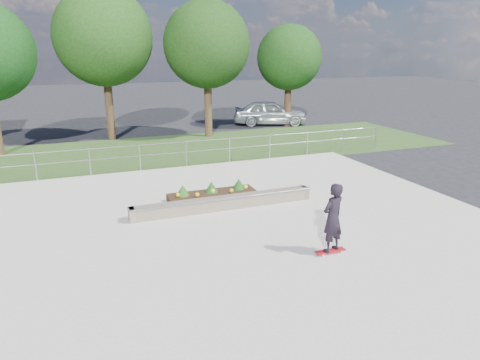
% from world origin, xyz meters
% --- Properties ---
extents(ground, '(120.00, 120.00, 0.00)m').
position_xyz_m(ground, '(0.00, 0.00, 0.00)').
color(ground, black).
rests_on(ground, ground).
extents(grass_verge, '(30.00, 8.00, 0.02)m').
position_xyz_m(grass_verge, '(0.00, 11.00, 0.01)').
color(grass_verge, '#28431B').
rests_on(grass_verge, ground).
extents(concrete_slab, '(15.00, 15.00, 0.06)m').
position_xyz_m(concrete_slab, '(0.00, 0.00, 0.03)').
color(concrete_slab, '#AFA89B').
rests_on(concrete_slab, ground).
extents(fence, '(20.06, 0.06, 1.20)m').
position_xyz_m(fence, '(0.00, 7.50, 0.77)').
color(fence, gray).
rests_on(fence, ground).
extents(tree_mid_left, '(5.25, 5.25, 8.25)m').
position_xyz_m(tree_mid_left, '(-2.50, 15.00, 5.61)').
color(tree_mid_left, '#301F13').
rests_on(tree_mid_left, ground).
extents(tree_mid_right, '(4.90, 4.90, 7.70)m').
position_xyz_m(tree_mid_right, '(3.00, 14.00, 5.23)').
color(tree_mid_right, '#352415').
rests_on(tree_mid_right, ground).
extents(tree_far_right, '(4.20, 4.20, 6.60)m').
position_xyz_m(tree_far_right, '(9.00, 15.50, 4.48)').
color(tree_far_right, '#311F13').
rests_on(tree_far_right, ground).
extents(grind_ledge, '(6.00, 0.44, 0.43)m').
position_xyz_m(grind_ledge, '(-0.18, 1.90, 0.26)').
color(grind_ledge, brown).
rests_on(grind_ledge, concrete_slab).
extents(planter_bed, '(3.00, 1.20, 0.61)m').
position_xyz_m(planter_bed, '(-0.27, 2.78, 0.24)').
color(planter_bed, black).
rests_on(planter_bed, concrete_slab).
extents(skateboarder, '(0.80, 0.60, 1.84)m').
position_xyz_m(skateboarder, '(1.27, -2.03, 1.01)').
color(skateboarder, white).
rests_on(skateboarder, concrete_slab).
extents(parked_car, '(5.35, 3.57, 1.69)m').
position_xyz_m(parked_car, '(8.16, 16.44, 0.85)').
color(parked_car, '#B2B7BC').
rests_on(parked_car, ground).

